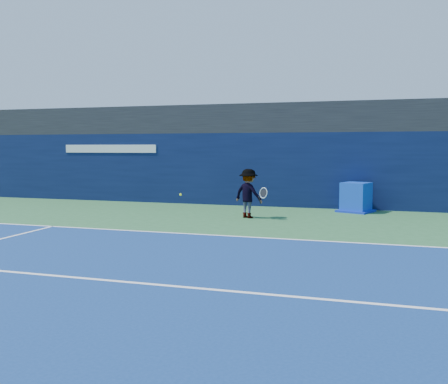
# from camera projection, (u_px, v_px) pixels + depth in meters

# --- Properties ---
(ground) EXTENTS (80.00, 80.00, 0.00)m
(ground) POSITION_uv_depth(u_px,v_px,m) (163.00, 258.00, 10.88)
(ground) COLOR #2B5F33
(ground) RESTS_ON ground
(baseline) EXTENTS (24.00, 0.10, 0.01)m
(baseline) POSITION_uv_depth(u_px,v_px,m) (208.00, 235.00, 13.74)
(baseline) COLOR white
(baseline) RESTS_ON ground
(service_line) EXTENTS (24.00, 0.10, 0.01)m
(service_line) POSITION_uv_depth(u_px,v_px,m) (118.00, 281.00, 8.97)
(service_line) COLOR white
(service_line) RESTS_ON ground
(stadium_band) EXTENTS (36.00, 3.00, 1.20)m
(stadium_band) POSITION_uv_depth(u_px,v_px,m) (271.00, 120.00, 21.51)
(stadium_band) COLOR black
(stadium_band) RESTS_ON back_wall_assembly
(back_wall_assembly) EXTENTS (36.00, 1.03, 3.00)m
(back_wall_assembly) POSITION_uv_depth(u_px,v_px,m) (266.00, 169.00, 20.75)
(back_wall_assembly) COLOR #0A1438
(back_wall_assembly) RESTS_ON ground
(equipment_cart) EXTENTS (1.49, 1.49, 1.10)m
(equipment_cart) POSITION_uv_depth(u_px,v_px,m) (356.00, 198.00, 18.65)
(equipment_cart) COLOR #0C34B0
(equipment_cart) RESTS_ON ground
(tennis_player) EXTENTS (1.37, 1.00, 1.68)m
(tennis_player) POSITION_uv_depth(u_px,v_px,m) (248.00, 193.00, 17.04)
(tennis_player) COLOR white
(tennis_player) RESTS_ON ground
(tennis_ball) EXTENTS (0.08, 0.08, 0.08)m
(tennis_ball) POSITION_uv_depth(u_px,v_px,m) (181.00, 195.00, 17.16)
(tennis_ball) COLOR #CFF01A
(tennis_ball) RESTS_ON ground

